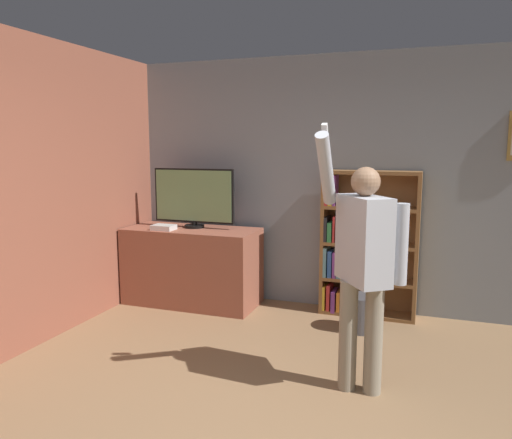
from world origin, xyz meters
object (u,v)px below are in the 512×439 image
object	(u,v)px
television	(194,197)
bookshelf	(360,247)
waste_bin	(360,313)
game_console	(164,227)
person	(363,258)

from	to	relation	value
television	bookshelf	xyz separation A→B (m)	(1.80, 0.19, -0.47)
bookshelf	waste_bin	distance (m)	0.73
waste_bin	game_console	bearing A→B (deg)	179.07
television	person	size ratio (longest dim) A/B	0.50
bookshelf	waste_bin	size ratio (longest dim) A/B	4.39
bookshelf	waste_bin	xyz separation A→B (m)	(0.09, -0.48, -0.55)
television	person	distance (m)	2.54
game_console	person	distance (m)	2.61
television	game_console	bearing A→B (deg)	-134.53
bookshelf	person	world-z (taller)	person
television	game_console	xyz separation A→B (m)	(-0.25, -0.25, -0.31)
person	waste_bin	world-z (taller)	person
game_console	waste_bin	bearing A→B (deg)	-0.93
person	game_console	bearing A→B (deg)	-154.35
television	waste_bin	world-z (taller)	television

